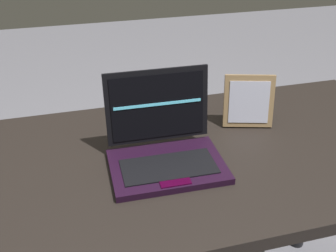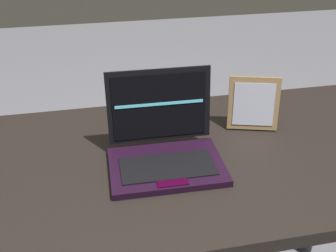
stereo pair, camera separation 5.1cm
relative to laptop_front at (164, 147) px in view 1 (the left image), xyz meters
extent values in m
cube|color=black|center=(-0.07, 0.02, -0.06)|extent=(1.62, 0.65, 0.03)
cylinder|color=black|center=(0.67, 0.28, -0.44)|extent=(0.06, 0.06, 0.72)
cube|color=black|center=(0.00, -0.03, -0.04)|extent=(0.28, 0.20, 0.02)
cube|color=black|center=(0.00, -0.05, -0.03)|extent=(0.23, 0.11, 0.00)
cube|color=black|center=(0.00, -0.11, -0.03)|extent=(0.07, 0.03, 0.00)
cube|color=black|center=(0.00, 0.07, 0.08)|extent=(0.27, 0.04, 0.19)
cube|color=black|center=(0.00, 0.07, 0.08)|extent=(0.24, 0.03, 0.17)
cube|color=#59CCF2|center=(0.00, 0.07, 0.09)|extent=(0.23, 0.01, 0.01)
cube|color=olive|center=(0.28, 0.12, 0.03)|extent=(0.15, 0.08, 0.15)
cube|color=#B0B3CB|center=(0.28, 0.11, 0.03)|extent=(0.12, 0.06, 0.12)
cube|color=olive|center=(0.29, 0.15, -0.03)|extent=(0.02, 0.02, 0.03)
camera|label=1|loc=(-0.21, -0.82, 0.55)|focal=43.25mm
camera|label=2|loc=(-0.16, -0.83, 0.55)|focal=43.25mm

